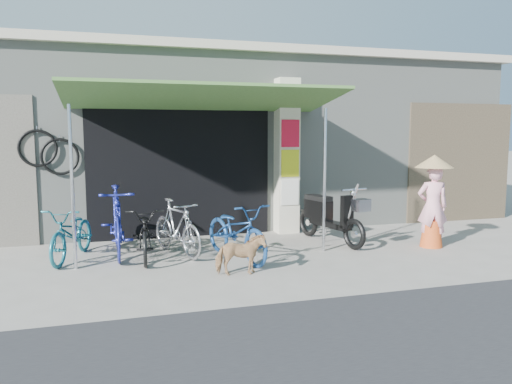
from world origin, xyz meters
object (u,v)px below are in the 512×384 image
object	(u,v)px
moped	(329,216)
nun	(433,201)
bike_black	(146,233)
bike_navy	(237,231)
bike_blue	(117,221)
bike_teal	(72,233)
bike_silver	(177,227)
street_dog	(241,255)

from	to	relation	value
moped	nun	bearing A→B (deg)	-42.30
bike_black	moped	bearing A→B (deg)	8.98
bike_navy	moped	distance (m)	2.03
bike_blue	bike_navy	xyz separation A→B (m)	(1.77, -0.80, -0.11)
bike_teal	bike_blue	size ratio (longest dim) A/B	0.86
bike_black	bike_blue	bearing A→B (deg)	143.48
bike_teal	bike_blue	distance (m)	0.69
bike_navy	moped	size ratio (longest dim) A/B	0.95
bike_black	bike_silver	world-z (taller)	bike_silver
bike_silver	bike_blue	bearing A→B (deg)	144.96
bike_teal	moped	bearing A→B (deg)	17.53
bike_blue	bike_navy	world-z (taller)	bike_blue
moped	bike_navy	bearing A→B (deg)	-172.42
street_dog	bike_blue	bearing A→B (deg)	47.72
bike_blue	bike_black	distance (m)	0.57
bike_black	nun	bearing A→B (deg)	-2.78
bike_silver	moped	xyz separation A→B (m)	(2.74, 0.16, 0.02)
bike_teal	bike_silver	bearing A→B (deg)	11.98
bike_silver	street_dog	distance (m)	1.59
bike_navy	street_dog	world-z (taller)	bike_navy
bike_silver	bike_navy	xyz separation A→B (m)	(0.85, -0.57, -0.00)
bike_black	street_dog	distance (m)	1.76
bike_blue	moped	bearing A→B (deg)	-1.43
bike_teal	nun	xyz separation A→B (m)	(5.88, -0.84, 0.38)
bike_navy	bike_blue	bearing A→B (deg)	139.35
moped	nun	distance (m)	1.80
bike_black	bike_navy	world-z (taller)	bike_navy
bike_blue	bike_silver	bearing A→B (deg)	-14.51
bike_teal	moped	world-z (taller)	moped
bike_black	bike_teal	bearing A→B (deg)	169.73
bike_silver	bike_teal	bearing A→B (deg)	153.74
bike_blue	nun	bearing A→B (deg)	-10.34
bike_navy	moped	world-z (taller)	moped
street_dog	bike_silver	bearing A→B (deg)	29.35
bike_teal	nun	distance (m)	5.95
bike_teal	street_dog	distance (m)	2.77
bike_teal	bike_blue	xyz separation A→B (m)	(0.67, 0.08, 0.14)
bike_black	street_dog	world-z (taller)	bike_black
bike_silver	moped	distance (m)	2.75
bike_navy	nun	distance (m)	3.46
nun	bike_blue	bearing A→B (deg)	9.02
bike_blue	nun	world-z (taller)	nun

